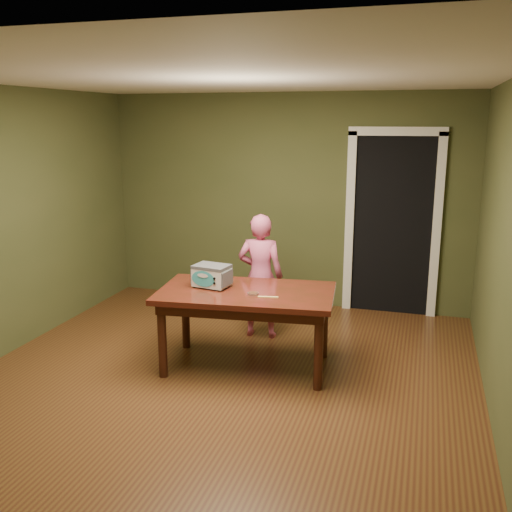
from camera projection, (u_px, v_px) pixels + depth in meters
The scene contains 8 objects.
floor at pixel (216, 386), 5.00m from camera, with size 5.00×5.00×0.00m, color brown.
room_shell at pixel (213, 192), 4.61m from camera, with size 4.52×5.02×2.61m.
doorway at pixel (394, 222), 6.99m from camera, with size 1.10×0.66×2.25m.
dining_table at pixel (246, 301), 5.25m from camera, with size 1.69×1.07×0.75m.
toy_oven at pixel (212, 275), 5.32m from camera, with size 0.37×0.28×0.21m.
baking_pan at pixel (253, 294), 5.10m from camera, with size 0.10×0.10×0.02m.
spatula at pixel (268, 297), 5.03m from camera, with size 0.18×0.03×0.01m, color #FFD76E.
child at pixel (260, 276), 6.03m from camera, with size 0.49×0.32×1.33m, color #D1567F.
Camera 1 is at (1.66, -4.31, 2.28)m, focal length 40.00 mm.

